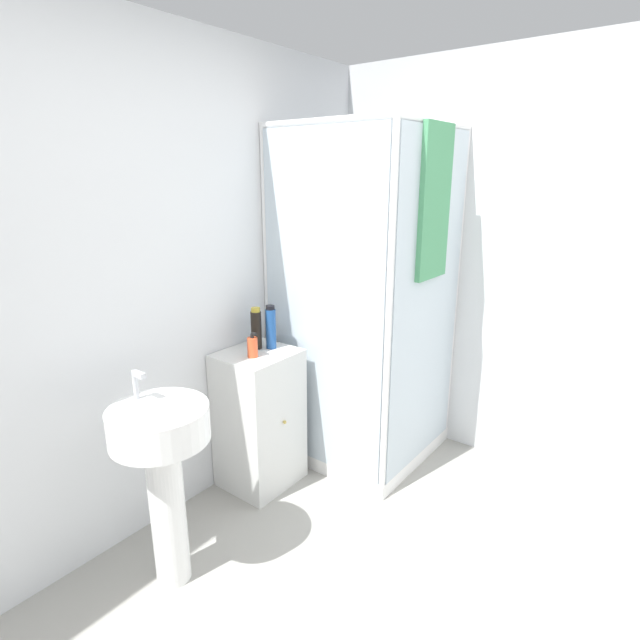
{
  "coord_description": "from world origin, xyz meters",
  "views": [
    {
      "loc": [
        -1.38,
        -0.43,
        1.8
      ],
      "look_at": [
        0.64,
        1.13,
        1.05
      ],
      "focal_mm": 28.0,
      "sensor_mm": 36.0,
      "label": 1
    }
  ],
  "objects_px": {
    "soap_dispenser": "(252,347)",
    "shampoo_bottle_blue": "(271,327)",
    "sink": "(163,459)",
    "shampoo_bottle_tall_black": "(256,329)"
  },
  "relations": [
    {
      "from": "shampoo_bottle_blue",
      "to": "soap_dispenser",
      "type": "bearing_deg",
      "value": -173.58
    },
    {
      "from": "shampoo_bottle_tall_black",
      "to": "shampoo_bottle_blue",
      "type": "distance_m",
      "value": 0.08
    },
    {
      "from": "soap_dispenser",
      "to": "shampoo_bottle_blue",
      "type": "xyz_separation_m",
      "value": [
        0.17,
        0.02,
        0.07
      ]
    },
    {
      "from": "shampoo_bottle_tall_black",
      "to": "shampoo_bottle_blue",
      "type": "bearing_deg",
      "value": -47.76
    },
    {
      "from": "shampoo_bottle_blue",
      "to": "sink",
      "type": "bearing_deg",
      "value": -167.56
    },
    {
      "from": "soap_dispenser",
      "to": "shampoo_bottle_blue",
      "type": "height_order",
      "value": "shampoo_bottle_blue"
    },
    {
      "from": "soap_dispenser",
      "to": "shampoo_bottle_blue",
      "type": "bearing_deg",
      "value": 6.42
    },
    {
      "from": "sink",
      "to": "soap_dispenser",
      "type": "bearing_deg",
      "value": 13.8
    },
    {
      "from": "sink",
      "to": "soap_dispenser",
      "type": "xyz_separation_m",
      "value": [
        0.74,
        0.18,
        0.27
      ]
    },
    {
      "from": "sink",
      "to": "shampoo_bottle_tall_black",
      "type": "xyz_separation_m",
      "value": [
        0.85,
        0.26,
        0.33
      ]
    }
  ]
}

